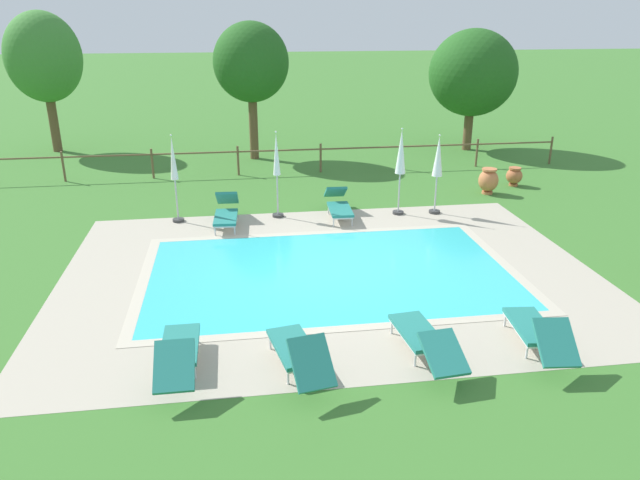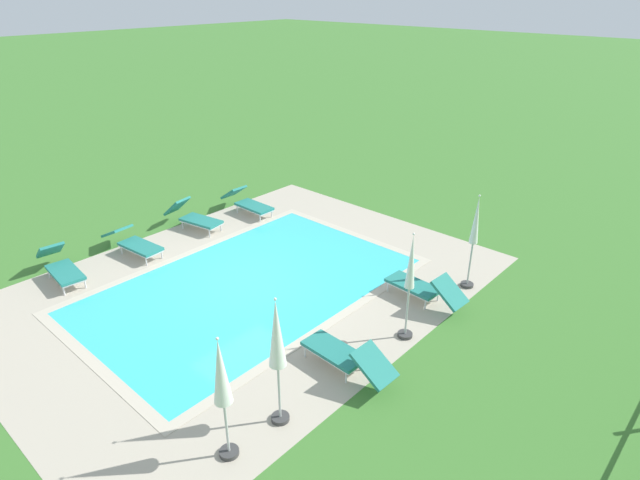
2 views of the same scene
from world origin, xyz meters
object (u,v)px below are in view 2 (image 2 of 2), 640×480
object	(u,v)px
sun_lounger_north_end	(248,202)
patio_umbrella_closed_row_mid_west	(475,231)
sun_lounger_north_near_steps	(345,355)
patio_umbrella_closed_row_west	(222,379)
sun_lounger_south_near_corner	(61,266)
sun_lounger_north_mid	(194,217)
sun_lounger_north_far	(134,242)
sun_lounger_south_far	(423,288)
patio_umbrella_closed_row_mid_east	(410,274)
patio_umbrella_closed_row_centre	(277,341)

from	to	relation	value
sun_lounger_north_end	patio_umbrella_closed_row_mid_west	bearing A→B (deg)	94.35
sun_lounger_north_near_steps	patio_umbrella_closed_row_west	bearing A→B (deg)	-1.43
patio_umbrella_closed_row_west	sun_lounger_south_near_corner	bearing A→B (deg)	-95.31
sun_lounger_north_mid	sun_lounger_north_end	distance (m)	1.93
sun_lounger_north_far	sun_lounger_south_far	distance (m)	8.01
patio_umbrella_closed_row_west	sun_lounger_north_mid	bearing A→B (deg)	-122.33
sun_lounger_north_near_steps	patio_umbrella_closed_row_mid_east	xyz separation A→B (m)	(-1.71, 0.26, 1.17)
sun_lounger_south_far	patio_umbrella_closed_row_mid_east	world-z (taller)	patio_umbrella_closed_row_mid_east
sun_lounger_south_near_corner	patio_umbrella_closed_row_mid_east	bearing A→B (deg)	115.95
patio_umbrella_closed_row_centre	sun_lounger_north_mid	bearing A→B (deg)	-116.03
sun_lounger_north_near_steps	sun_lounger_north_far	size ratio (longest dim) A/B	0.97
sun_lounger_north_near_steps	sun_lounger_north_far	xyz separation A→B (m)	(0.14, -7.53, -0.01)
sun_lounger_north_far	sun_lounger_north_end	distance (m)	4.06
sun_lounger_north_near_steps	sun_lounger_north_far	bearing A→B (deg)	-88.95
sun_lounger_north_far	patio_umbrella_closed_row_west	distance (m)	8.02
patio_umbrella_closed_row_west	patio_umbrella_closed_row_mid_east	distance (m)	4.54
sun_lounger_north_far	patio_umbrella_closed_row_centre	xyz separation A→B (m)	(1.62, 7.54, 1.33)
sun_lounger_south_far	patio_umbrella_closed_row_west	bearing A→B (deg)	1.52
sun_lounger_north_end	patio_umbrella_closed_row_centre	size ratio (longest dim) A/B	0.81
patio_umbrella_closed_row_west	patio_umbrella_closed_row_mid_west	size ratio (longest dim) A/B	0.94
sun_lounger_north_mid	patio_umbrella_closed_row_mid_west	world-z (taller)	patio_umbrella_closed_row_mid_west
patio_umbrella_closed_row_mid_west	sun_lounger_north_far	bearing A→B (deg)	-59.16
patio_umbrella_closed_row_centre	sun_lounger_north_far	bearing A→B (deg)	-102.10
sun_lounger_north_far	sun_lounger_north_end	size ratio (longest dim) A/B	1.05
sun_lounger_north_end	patio_umbrella_closed_row_west	bearing A→B (deg)	47.37
sun_lounger_north_near_steps	patio_umbrella_closed_row_mid_east	size ratio (longest dim) A/B	0.84
sun_lounger_north_mid	patio_umbrella_closed_row_west	bearing A→B (deg)	57.67
sun_lounger_north_near_steps	patio_umbrella_closed_row_west	distance (m)	3.06
sun_lounger_north_mid	sun_lounger_south_far	bearing A→B (deg)	98.74
sun_lounger_north_end	patio_umbrella_closed_row_west	world-z (taller)	patio_umbrella_closed_row_west
patio_umbrella_closed_row_mid_east	sun_lounger_north_far	bearing A→B (deg)	-76.63
sun_lounger_north_far	sun_lounger_south_near_corner	world-z (taller)	sun_lounger_south_near_corner
patio_umbrella_closed_row_mid_west	sun_lounger_south_far	bearing A→B (deg)	-19.12
patio_umbrella_closed_row_centre	patio_umbrella_closed_row_mid_east	bearing A→B (deg)	175.88
sun_lounger_north_far	patio_umbrella_closed_row_mid_west	xyz separation A→B (m)	(-4.64, 7.77, 1.18)
patio_umbrella_closed_row_mid_east	sun_lounger_north_end	bearing A→B (deg)	-106.10
sun_lounger_north_far	patio_umbrella_closed_row_centre	world-z (taller)	patio_umbrella_closed_row_centre
patio_umbrella_closed_row_west	patio_umbrella_closed_row_mid_west	distance (m)	7.33
sun_lounger_south_near_corner	patio_umbrella_closed_row_west	bearing A→B (deg)	84.69
sun_lounger_north_mid	patio_umbrella_closed_row_centre	distance (m)	8.68
sun_lounger_north_near_steps	patio_umbrella_closed_row_centre	world-z (taller)	patio_umbrella_closed_row_centre
sun_lounger_north_near_steps	patio_umbrella_closed_row_mid_west	bearing A→B (deg)	177.02
sun_lounger_north_mid	patio_umbrella_closed_row_mid_east	world-z (taller)	patio_umbrella_closed_row_mid_east
sun_lounger_north_mid	patio_umbrella_closed_row_mid_east	xyz separation A→B (m)	(0.30, 7.96, 1.16)
sun_lounger_north_far	patio_umbrella_closed_row_centre	bearing A→B (deg)	77.90
sun_lounger_south_near_corner	patio_umbrella_closed_row_centre	bearing A→B (deg)	92.74
sun_lounger_north_far	sun_lounger_north_end	world-z (taller)	sun_lounger_north_end
sun_lounger_north_near_steps	sun_lounger_north_end	xyz separation A→B (m)	(-3.92, -7.39, 0.00)
sun_lounger_north_end	sun_lounger_north_near_steps	bearing A→B (deg)	62.06
patio_umbrella_closed_row_centre	sun_lounger_south_near_corner	bearing A→B (deg)	-87.26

